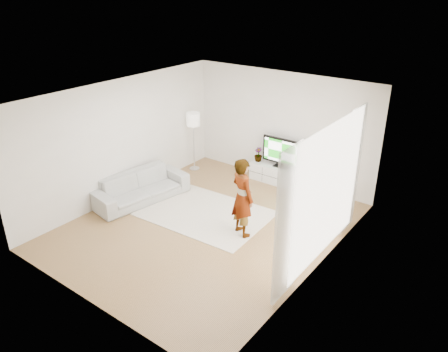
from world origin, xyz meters
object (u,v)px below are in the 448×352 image
Objects in this scene: sofa at (141,187)px; rug at (205,213)px; media_console at (280,175)px; player at (242,197)px; television at (282,152)px; floor_lamp at (193,122)px.

rug is at bearing -66.84° from sofa.
rug is 1.72m from sofa.
media_console is 0.96× the size of player.
media_console is at bearing -54.96° from player.
media_console is 0.63m from television.
television reaches higher than sofa.
rug is at bearing -102.61° from media_console.
rug is at bearing -102.47° from television.
television is at bearing -28.00° from sofa.
floor_lamp reaches higher than rug.
rug is 1.41m from player.
television is 0.40× the size of rug.
media_console is 0.70× the size of sofa.
sofa is (-1.64, -0.38, 0.33)m from rug.
player is 2.82m from sofa.
sofa is (-2.77, -0.18, -0.51)m from player.
floor_lamp reaches higher than sofa.
floor_lamp is at bearing 135.79° from rug.
player is (0.59, -2.60, -0.02)m from television.
sofa reaches higher than media_console.
television is 2.67m from player.
player is (1.13, -0.20, 0.83)m from rug.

